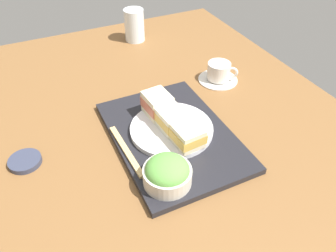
% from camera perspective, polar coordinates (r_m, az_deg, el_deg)
% --- Properties ---
extents(ground_plane, '(1.40, 1.00, 0.03)m').
position_cam_1_polar(ground_plane, '(0.93, 0.74, -0.32)').
color(ground_plane, brown).
extents(serving_tray, '(0.41, 0.29, 0.02)m').
position_cam_1_polar(serving_tray, '(0.87, 0.66, -1.64)').
color(serving_tray, black).
rests_on(serving_tray, ground_plane).
extents(sandwich_plate, '(0.22, 0.22, 0.01)m').
position_cam_1_polar(sandwich_plate, '(0.87, 0.61, -0.51)').
color(sandwich_plate, silver).
rests_on(sandwich_plate, serving_tray).
extents(sandwich_near, '(0.08, 0.07, 0.06)m').
position_cam_1_polar(sandwich_near, '(0.89, -1.83, 3.77)').
color(sandwich_near, beige).
rests_on(sandwich_near, sandwich_plate).
extents(sandwich_middle, '(0.08, 0.07, 0.05)m').
position_cam_1_polar(sandwich_middle, '(0.85, 0.63, 1.13)').
color(sandwich_middle, '#EFE5C1').
rests_on(sandwich_middle, sandwich_plate).
extents(sandwich_far, '(0.08, 0.07, 0.05)m').
position_cam_1_polar(sandwich_far, '(0.80, 3.35, -1.58)').
color(sandwich_far, beige).
rests_on(sandwich_far, sandwich_plate).
extents(salad_bowl, '(0.11, 0.11, 0.07)m').
position_cam_1_polar(salad_bowl, '(0.73, -0.12, -7.99)').
color(salad_bowl, beige).
rests_on(salad_bowl, serving_tray).
extents(chopsticks_pair, '(0.19, 0.02, 0.01)m').
position_cam_1_polar(chopsticks_pair, '(0.82, -7.16, -4.19)').
color(chopsticks_pair, tan).
rests_on(chopsticks_pair, serving_tray).
extents(coffee_cup, '(0.13, 0.13, 0.06)m').
position_cam_1_polar(coffee_cup, '(1.10, 8.69, 8.94)').
color(coffee_cup, silver).
rests_on(coffee_cup, ground_plane).
extents(drinking_glass, '(0.08, 0.08, 0.12)m').
position_cam_1_polar(drinking_glass, '(1.34, -5.78, 16.78)').
color(drinking_glass, silver).
rests_on(drinking_glass, ground_plane).
extents(small_sauce_dish, '(0.08, 0.08, 0.01)m').
position_cam_1_polar(small_sauce_dish, '(0.88, -23.26, -5.55)').
color(small_sauce_dish, '#33384C').
rests_on(small_sauce_dish, ground_plane).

